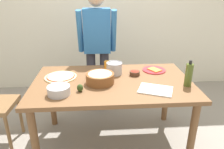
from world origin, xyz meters
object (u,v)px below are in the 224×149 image
at_px(steel_pot, 114,68).
at_px(avocado, 80,88).
at_px(person_cook, 97,45).
at_px(pizza_raw_on_board, 61,77).
at_px(plate_with_slice, 154,70).
at_px(cutting_board_white, 156,90).
at_px(cup_orange, 107,65).
at_px(olive_oil_bottle, 189,75).
at_px(mixing_bowl_steel, 59,90).
at_px(small_sauce_bowl, 135,73).
at_px(dining_table, 112,89).
at_px(popcorn_bowl, 100,77).

xyz_separation_m(steel_pot, avocado, (-0.34, -0.40, -0.03)).
relative_size(person_cook, pizza_raw_on_board, 4.90).
bearing_deg(plate_with_slice, cutting_board_white, -102.90).
bearing_deg(person_cook, cup_orange, -74.11).
bearing_deg(steel_pot, olive_oil_bottle, -27.51).
bearing_deg(mixing_bowl_steel, steel_pot, 40.43).
bearing_deg(plate_with_slice, small_sauce_bowl, -153.83).
height_order(dining_table, mixing_bowl_steel, mixing_bowl_steel).
distance_m(plate_with_slice, popcorn_bowl, 0.69).
bearing_deg(mixing_bowl_steel, cutting_board_white, 1.12).
height_order(cup_orange, avocado, cup_orange).
relative_size(mixing_bowl_steel, avocado, 2.86).
height_order(small_sauce_bowl, steel_pot, steel_pot).
bearing_deg(small_sauce_bowl, cup_orange, 140.24).
height_order(person_cook, pizza_raw_on_board, person_cook).
distance_m(cup_orange, cutting_board_white, 0.74).
relative_size(dining_table, avocado, 22.86).
distance_m(mixing_bowl_steel, small_sauce_bowl, 0.84).
height_order(person_cook, mixing_bowl_steel, person_cook).
height_order(mixing_bowl_steel, olive_oil_bottle, olive_oil_bottle).
xyz_separation_m(dining_table, olive_oil_bottle, (0.71, -0.16, 0.20)).
bearing_deg(mixing_bowl_steel, pizza_raw_on_board, 96.35).
relative_size(pizza_raw_on_board, popcorn_bowl, 1.18).
xyz_separation_m(small_sauce_bowl, cutting_board_white, (0.13, -0.38, -0.02)).
height_order(plate_with_slice, cutting_board_white, plate_with_slice).
bearing_deg(olive_oil_bottle, cup_orange, 144.45).
bearing_deg(steel_pot, plate_with_slice, 7.90).
height_order(person_cook, small_sauce_bowl, person_cook).
bearing_deg(small_sauce_bowl, dining_table, -151.78).
bearing_deg(steel_pot, pizza_raw_on_board, -173.36).
distance_m(dining_table, pizza_raw_on_board, 0.56).
distance_m(person_cook, popcorn_bowl, 0.80).
relative_size(pizza_raw_on_board, plate_with_slice, 1.27).
bearing_deg(cutting_board_white, dining_table, 147.69).
height_order(olive_oil_bottle, avocado, olive_oil_bottle).
relative_size(steel_pot, avocado, 2.48).
bearing_deg(small_sauce_bowl, pizza_raw_on_board, -179.26).
relative_size(mixing_bowl_steel, olive_oil_bottle, 0.78).
distance_m(mixing_bowl_steel, cutting_board_white, 0.87).
xyz_separation_m(pizza_raw_on_board, mixing_bowl_steel, (0.04, -0.38, 0.03)).
distance_m(mixing_bowl_steel, avocado, 0.19).
bearing_deg(cutting_board_white, plate_with_slice, 77.10).
height_order(plate_with_slice, olive_oil_bottle, olive_oil_bottle).
relative_size(popcorn_bowl, steel_pot, 1.61).
xyz_separation_m(pizza_raw_on_board, steel_pot, (0.57, 0.07, 0.06)).
bearing_deg(dining_table, steel_pot, 79.65).
bearing_deg(avocado, popcorn_bowl, 42.93).
bearing_deg(person_cook, olive_oil_bottle, -47.02).
height_order(dining_table, steel_pot, steel_pot).
xyz_separation_m(person_cook, small_sauce_bowl, (0.39, -0.62, -0.15)).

